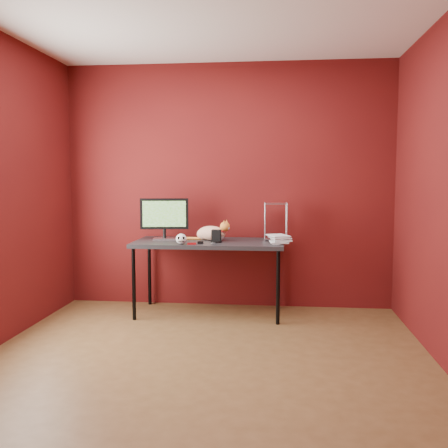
# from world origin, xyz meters

# --- Properties ---
(room) EXTENTS (3.52, 3.52, 2.61)m
(room) POSITION_xyz_m (0.00, 0.00, 1.45)
(room) COLOR brown
(room) RESTS_ON ground
(desk) EXTENTS (1.50, 0.70, 0.75)m
(desk) POSITION_xyz_m (-0.15, 1.37, 0.70)
(desk) COLOR black
(desk) RESTS_ON ground
(monitor) EXTENTS (0.49, 0.19, 0.43)m
(monitor) POSITION_xyz_m (-0.62, 1.42, 0.99)
(monitor) COLOR #B3B3B8
(monitor) RESTS_ON desk
(cat) EXTENTS (0.46, 0.28, 0.22)m
(cat) POSITION_xyz_m (-0.13, 1.43, 0.83)
(cat) COLOR #D5622D
(cat) RESTS_ON desk
(skull_mug) EXTENTS (0.11, 0.11, 0.10)m
(skull_mug) POSITION_xyz_m (-0.38, 1.09, 0.80)
(skull_mug) COLOR silver
(skull_mug) RESTS_ON desk
(speaker) EXTENTS (0.11, 0.11, 0.13)m
(speaker) POSITION_xyz_m (-0.06, 1.27, 0.81)
(speaker) COLOR black
(speaker) RESTS_ON desk
(book_stack) EXTENTS (0.25, 0.28, 0.93)m
(book_stack) POSITION_xyz_m (0.48, 1.27, 1.22)
(book_stack) COLOR beige
(book_stack) RESTS_ON desk
(wire_rack) EXTENTS (0.23, 0.19, 0.38)m
(wire_rack) POSITION_xyz_m (0.52, 1.54, 0.94)
(wire_rack) COLOR #B3B3B8
(wire_rack) RESTS_ON desk
(pocket_knife) EXTENTS (0.09, 0.05, 0.02)m
(pocket_knife) POSITION_xyz_m (-0.28, 1.09, 0.76)
(pocket_knife) COLOR #A20C10
(pocket_knife) RESTS_ON desk
(black_gadget) EXTENTS (0.05, 0.03, 0.02)m
(black_gadget) POSITION_xyz_m (-0.20, 1.16, 0.76)
(black_gadget) COLOR black
(black_gadget) RESTS_ON desk
(washer) EXTENTS (0.05, 0.05, 0.00)m
(washer) POSITION_xyz_m (-0.09, 1.21, 0.75)
(washer) COLOR #B3B3B8
(washer) RESTS_ON desk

